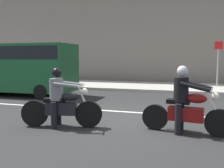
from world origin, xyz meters
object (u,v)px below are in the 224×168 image
Objects in this scene: motorcycle_with_rider_black_leather at (185,106)px; street_sign_post at (218,59)px; motorcycle_with_rider_gray at (61,103)px; parked_van_forest_green at (23,66)px.

motorcycle_with_rider_black_leather is 9.61m from street_sign_post.
parked_van_forest_green is (-4.37, 4.42, 0.76)m from motorcycle_with_rider_gray.
motorcycle_with_rider_black_leather is 3.06m from motorcycle_with_rider_gray.
motorcycle_with_rider_black_leather is 0.43× the size of parked_van_forest_green.
parked_van_forest_green is at bearing -149.18° from street_sign_post.
motorcycle_with_rider_black_leather is 1.01× the size of motorcycle_with_rider_gray.
motorcycle_with_rider_gray is at bearing -172.85° from motorcycle_with_rider_black_leather.
street_sign_post is (1.61, 9.41, 1.05)m from motorcycle_with_rider_black_leather.
parked_van_forest_green is 10.50m from street_sign_post.
street_sign_post reaches higher than motorcycle_with_rider_gray.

